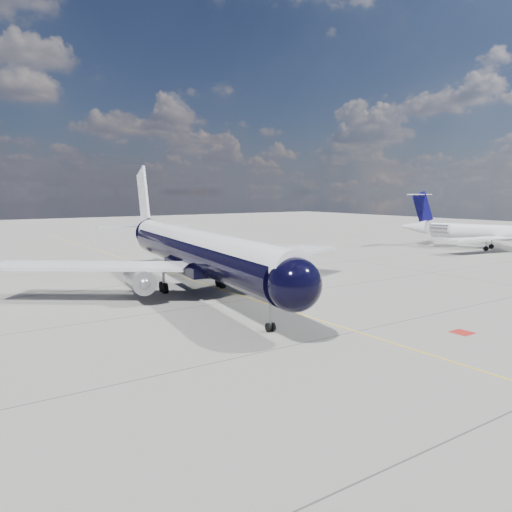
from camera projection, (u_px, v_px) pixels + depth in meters
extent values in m
plane|color=gray|center=(171.00, 273.00, 68.74)|extent=(320.00, 320.00, 0.00)
cube|color=yellow|center=(187.00, 279.00, 64.65)|extent=(0.16, 160.00, 0.01)
cube|color=maroon|center=(462.00, 332.00, 39.84)|extent=(1.60, 1.60, 0.01)
cylinder|color=black|center=(197.00, 253.00, 55.17)|extent=(10.00, 40.71, 4.06)
sphere|color=black|center=(294.00, 285.00, 36.14)|extent=(4.61, 4.61, 4.06)
cone|color=black|center=(143.00, 231.00, 77.46)|extent=(5.11, 7.99, 4.06)
cylinder|color=white|center=(197.00, 244.00, 55.05)|extent=(9.44, 42.69, 3.16)
cube|color=black|center=(296.00, 277.00, 35.87)|extent=(2.72, 1.65, 0.59)
cube|color=white|center=(90.00, 266.00, 51.86)|extent=(19.65, 16.48, 0.34)
cube|color=white|center=(279.00, 254.00, 61.59)|extent=(21.10, 11.87, 0.34)
cube|color=black|center=(197.00, 266.00, 55.37)|extent=(6.01, 11.22, 1.07)
cylinder|color=#ADADB4|center=(139.00, 280.00, 50.54)|extent=(3.09, 5.21, 2.39)
cylinder|color=#ADADB4|center=(261.00, 271.00, 56.56)|extent=(3.09, 5.21, 2.39)
sphere|color=gray|center=(145.00, 284.00, 48.54)|extent=(1.33, 1.33, 1.17)
sphere|color=gray|center=(271.00, 273.00, 54.56)|extent=(1.33, 1.33, 1.17)
cube|color=white|center=(139.00, 272.00, 50.63)|extent=(0.74, 3.41, 1.17)
cube|color=white|center=(261.00, 263.00, 56.65)|extent=(0.74, 3.41, 1.17)
cube|color=white|center=(143.00, 196.00, 76.29)|extent=(1.34, 6.75, 9.10)
cube|color=white|center=(143.00, 226.00, 77.35)|extent=(14.23, 5.43, 0.23)
cylinder|color=gray|center=(270.00, 316.00, 39.87)|extent=(0.22, 0.22, 2.24)
cylinder|color=black|center=(268.00, 328.00, 39.90)|extent=(0.30, 0.77, 0.75)
cylinder|color=black|center=(273.00, 327.00, 40.09)|extent=(0.30, 0.77, 0.75)
cylinder|color=gray|center=(163.00, 280.00, 55.51)|extent=(0.32, 0.32, 2.03)
cylinder|color=gray|center=(220.00, 275.00, 58.47)|extent=(0.32, 0.32, 2.03)
cylinder|color=black|center=(165.00, 288.00, 55.09)|extent=(0.65, 1.23, 1.17)
cylinder|color=black|center=(162.00, 286.00, 56.14)|extent=(0.65, 1.23, 1.17)
cylinder|color=black|center=(222.00, 283.00, 58.06)|extent=(0.65, 1.23, 1.17)
cylinder|color=black|center=(219.00, 282.00, 59.10)|extent=(0.65, 1.23, 1.17)
cylinder|color=white|center=(496.00, 233.00, 95.78)|extent=(10.44, 24.00, 2.98)
cone|color=white|center=(414.00, 227.00, 105.34)|extent=(4.56, 6.18, 2.98)
cube|color=white|center=(479.00, 239.00, 90.43)|extent=(14.20, 5.82, 0.24)
cube|color=white|center=(498.00, 233.00, 102.62)|extent=(12.10, 12.41, 0.24)
cylinder|color=#ADADB4|center=(440.00, 229.00, 99.87)|extent=(2.68, 3.87, 1.66)
cylinder|color=#ADADB4|center=(447.00, 227.00, 103.52)|extent=(2.68, 3.87, 1.66)
cube|color=white|center=(440.00, 228.00, 100.30)|extent=(1.60, 2.02, 0.20)
cube|color=white|center=(446.00, 227.00, 103.09)|extent=(1.60, 2.02, 0.20)
cube|color=#0C0B4D|center=(422.00, 207.00, 103.82)|extent=(1.70, 4.49, 6.77)
cube|color=white|center=(420.00, 194.00, 103.88)|extent=(9.08, 4.86, 0.18)
cylinder|color=gray|center=(486.00, 245.00, 95.00)|extent=(0.28, 0.28, 1.88)
cylinder|color=gray|center=(492.00, 244.00, 98.49)|extent=(0.28, 0.28, 1.88)
cylinder|color=black|center=(486.00, 248.00, 95.08)|extent=(0.63, 0.99, 0.93)
cylinder|color=black|center=(491.00, 246.00, 98.56)|extent=(0.63, 0.99, 0.93)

